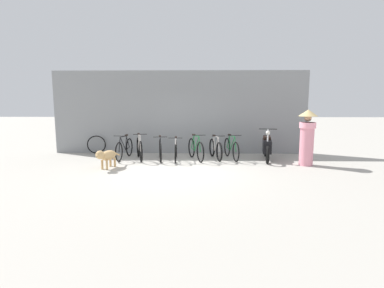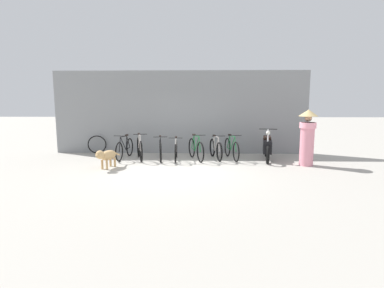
{
  "view_description": "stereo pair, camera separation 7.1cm",
  "coord_description": "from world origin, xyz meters",
  "px_view_note": "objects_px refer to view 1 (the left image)",
  "views": [
    {
      "loc": [
        0.72,
        -8.6,
        2.01
      ],
      "look_at": [
        0.51,
        0.92,
        0.65
      ],
      "focal_mm": 28.0,
      "sensor_mm": 36.0,
      "label": 1
    },
    {
      "loc": [
        0.79,
        -8.6,
        2.01
      ],
      "look_at": [
        0.51,
        0.92,
        0.65
      ],
      "focal_mm": 28.0,
      "sensor_mm": 36.0,
      "label": 2
    }
  ],
  "objects_px": {
    "person_in_robes": "(307,135)",
    "stray_dog": "(107,156)",
    "bicycle_0": "(124,149)",
    "spare_tire_left": "(96,145)",
    "bicycle_3": "(176,150)",
    "bicycle_4": "(196,149)",
    "bicycle_5": "(215,149)",
    "motorcycle": "(267,147)",
    "bicycle_6": "(231,149)",
    "bicycle_1": "(139,149)",
    "bicycle_2": "(160,150)"
  },
  "relations": [
    {
      "from": "person_in_robes",
      "to": "stray_dog",
      "type": "bearing_deg",
      "value": 3.32
    },
    {
      "from": "bicycle_0",
      "to": "spare_tire_left",
      "type": "relative_size",
      "value": 2.46
    },
    {
      "from": "bicycle_3",
      "to": "bicycle_4",
      "type": "height_order",
      "value": "bicycle_4"
    },
    {
      "from": "bicycle_5",
      "to": "motorcycle",
      "type": "relative_size",
      "value": 0.84
    },
    {
      "from": "bicycle_6",
      "to": "spare_tire_left",
      "type": "bearing_deg",
      "value": -111.3
    },
    {
      "from": "bicycle_1",
      "to": "motorcycle",
      "type": "xyz_separation_m",
      "value": [
        4.4,
        -0.01,
        0.08
      ]
    },
    {
      "from": "bicycle_3",
      "to": "bicycle_1",
      "type": "bearing_deg",
      "value": -95.77
    },
    {
      "from": "person_in_robes",
      "to": "bicycle_5",
      "type": "bearing_deg",
      "value": -22.19
    },
    {
      "from": "bicycle_1",
      "to": "motorcycle",
      "type": "height_order",
      "value": "motorcycle"
    },
    {
      "from": "bicycle_6",
      "to": "person_in_robes",
      "type": "relative_size",
      "value": 0.98
    },
    {
      "from": "bicycle_2",
      "to": "motorcycle",
      "type": "bearing_deg",
      "value": 82.43
    },
    {
      "from": "motorcycle",
      "to": "stray_dog",
      "type": "xyz_separation_m",
      "value": [
        -5.11,
        -1.44,
        -0.06
      ]
    },
    {
      "from": "bicycle_2",
      "to": "bicycle_5",
      "type": "bearing_deg",
      "value": 88.61
    },
    {
      "from": "bicycle_6",
      "to": "bicycle_4",
      "type": "bearing_deg",
      "value": -92.32
    },
    {
      "from": "bicycle_3",
      "to": "bicycle_6",
      "type": "relative_size",
      "value": 0.96
    },
    {
      "from": "bicycle_3",
      "to": "stray_dog",
      "type": "distance_m",
      "value": 2.42
    },
    {
      "from": "bicycle_5",
      "to": "spare_tire_left",
      "type": "relative_size",
      "value": 2.27
    },
    {
      "from": "bicycle_4",
      "to": "bicycle_6",
      "type": "height_order",
      "value": "bicycle_4"
    },
    {
      "from": "spare_tire_left",
      "to": "bicycle_3",
      "type": "bearing_deg",
      "value": -20.69
    },
    {
      "from": "bicycle_1",
      "to": "bicycle_3",
      "type": "xyz_separation_m",
      "value": [
        1.27,
        -0.06,
        -0.04
      ]
    },
    {
      "from": "bicycle_6",
      "to": "stray_dog",
      "type": "relative_size",
      "value": 1.51
    },
    {
      "from": "bicycle_2",
      "to": "spare_tire_left",
      "type": "xyz_separation_m",
      "value": [
        -2.63,
        1.2,
        0.0
      ]
    },
    {
      "from": "bicycle_4",
      "to": "stray_dog",
      "type": "relative_size",
      "value": 1.41
    },
    {
      "from": "bicycle_1",
      "to": "bicycle_0",
      "type": "bearing_deg",
      "value": -120.25
    },
    {
      "from": "bicycle_4",
      "to": "person_in_robes",
      "type": "distance_m",
      "value": 3.64
    },
    {
      "from": "bicycle_4",
      "to": "motorcycle",
      "type": "bearing_deg",
      "value": 71.45
    },
    {
      "from": "bicycle_2",
      "to": "spare_tire_left",
      "type": "bearing_deg",
      "value": -122.95
    },
    {
      "from": "motorcycle",
      "to": "bicycle_3",
      "type": "bearing_deg",
      "value": -78.82
    },
    {
      "from": "person_in_robes",
      "to": "spare_tire_left",
      "type": "xyz_separation_m",
      "value": [
        -7.35,
        1.97,
        -0.61
      ]
    },
    {
      "from": "bicycle_0",
      "to": "stray_dog",
      "type": "xyz_separation_m",
      "value": [
        -0.14,
        -1.59,
        0.04
      ]
    },
    {
      "from": "spare_tire_left",
      "to": "bicycle_2",
      "type": "bearing_deg",
      "value": -24.5
    },
    {
      "from": "spare_tire_left",
      "to": "person_in_robes",
      "type": "bearing_deg",
      "value": -15.03
    },
    {
      "from": "person_in_robes",
      "to": "bicycle_3",
      "type": "bearing_deg",
      "value": -12.89
    },
    {
      "from": "bicycle_6",
      "to": "bicycle_3",
      "type": "bearing_deg",
      "value": -93.82
    },
    {
      "from": "bicycle_3",
      "to": "person_in_robes",
      "type": "xyz_separation_m",
      "value": [
        4.18,
        -0.78,
        0.62
      ]
    },
    {
      "from": "bicycle_2",
      "to": "bicycle_6",
      "type": "distance_m",
      "value": 2.48
    },
    {
      "from": "bicycle_6",
      "to": "motorcycle",
      "type": "bearing_deg",
      "value": 71.12
    },
    {
      "from": "bicycle_1",
      "to": "motorcycle",
      "type": "bearing_deg",
      "value": 73.28
    },
    {
      "from": "bicycle_3",
      "to": "bicycle_0",
      "type": "bearing_deg",
      "value": -99.13
    },
    {
      "from": "bicycle_1",
      "to": "spare_tire_left",
      "type": "relative_size",
      "value": 2.32
    },
    {
      "from": "bicycle_0",
      "to": "bicycle_3",
      "type": "relative_size",
      "value": 1.04
    },
    {
      "from": "bicycle_6",
      "to": "spare_tire_left",
      "type": "distance_m",
      "value": 5.19
    },
    {
      "from": "person_in_robes",
      "to": "bicycle_4",
      "type": "bearing_deg",
      "value": -15.64
    },
    {
      "from": "bicycle_1",
      "to": "person_in_robes",
      "type": "bearing_deg",
      "value": 64.67
    },
    {
      "from": "bicycle_2",
      "to": "stray_dog",
      "type": "xyz_separation_m",
      "value": [
        -1.44,
        -1.39,
        0.05
      ]
    },
    {
      "from": "bicycle_4",
      "to": "bicycle_6",
      "type": "relative_size",
      "value": 0.93
    },
    {
      "from": "bicycle_2",
      "to": "bicycle_6",
      "type": "relative_size",
      "value": 0.96
    },
    {
      "from": "bicycle_1",
      "to": "bicycle_5",
      "type": "distance_m",
      "value": 2.66
    },
    {
      "from": "bicycle_0",
      "to": "bicycle_6",
      "type": "distance_m",
      "value": 3.77
    },
    {
      "from": "bicycle_0",
      "to": "bicycle_4",
      "type": "height_order",
      "value": "bicycle_4"
    }
  ]
}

